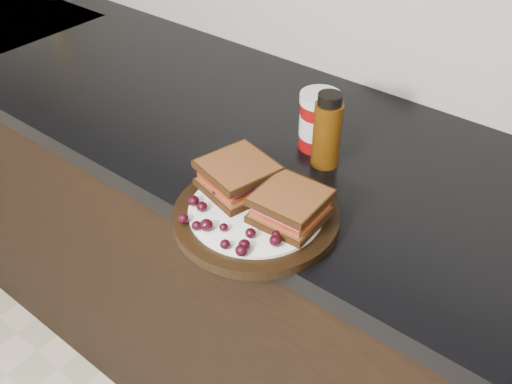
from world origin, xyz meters
TOP-DOWN VIEW (x-y plane):
  - base_cabinets at (0.00, 1.70)m, footprint 3.96×0.58m
  - countertop at (0.00, 1.70)m, footprint 3.98×0.60m
  - sink at (-1.05, 1.70)m, footprint 0.50×0.42m
  - plate at (0.13, 1.46)m, footprint 0.28×0.28m
  - sandwich_left at (0.07, 1.49)m, footprint 0.14×0.14m
  - sandwich_right at (0.19, 1.48)m, footprint 0.11×0.11m
  - grape_0 at (0.04, 1.40)m, footprint 0.02×0.02m
  - grape_1 at (0.06, 1.40)m, footprint 0.02×0.02m
  - grape_2 at (0.06, 1.36)m, footprint 0.02×0.02m
  - grape_3 at (0.09, 1.36)m, footprint 0.02×0.02m
  - grape_4 at (0.10, 1.37)m, footprint 0.02×0.02m
  - grape_5 at (0.13, 1.39)m, footprint 0.01×0.01m
  - grape_6 at (0.15, 1.36)m, footprint 0.02×0.02m
  - grape_7 at (0.18, 1.36)m, footprint 0.02×0.02m
  - grape_8 at (0.18, 1.37)m, footprint 0.02×0.02m
  - grape_9 at (0.17, 1.40)m, footprint 0.02×0.02m
  - grape_10 at (0.21, 1.41)m, footprint 0.02×0.02m
  - grape_11 at (0.20, 1.42)m, footprint 0.02×0.02m
  - grape_12 at (0.21, 1.45)m, footprint 0.02×0.02m
  - grape_13 at (0.22, 1.49)m, footprint 0.02×0.02m
  - grape_14 at (0.19, 1.50)m, footprint 0.01×0.01m
  - grape_15 at (0.18, 1.49)m, footprint 0.02×0.02m
  - grape_16 at (0.07, 1.52)m, footprint 0.02×0.02m
  - grape_17 at (0.08, 1.49)m, footprint 0.02×0.02m
  - grape_18 at (0.06, 1.48)m, footprint 0.02×0.02m
  - grape_19 at (0.05, 1.48)m, footprint 0.02×0.02m
  - grape_20 at (0.06, 1.44)m, footprint 0.02×0.02m
  - grape_21 at (0.08, 1.49)m, footprint 0.02×0.02m
  - grape_22 at (0.08, 1.48)m, footprint 0.02×0.02m
  - grape_23 at (0.03, 1.46)m, footprint 0.02×0.02m
  - condiment_jar at (0.09, 1.71)m, footprint 0.10×0.10m
  - oil_bottle at (0.13, 1.67)m, footprint 0.06×0.06m

SIDE VIEW (x-z plane):
  - base_cabinets at x=0.00m, z-range 0.00..0.86m
  - sink at x=-1.05m, z-range 0.77..0.93m
  - countertop at x=0.00m, z-range 0.86..0.90m
  - plate at x=0.13m, z-range 0.90..0.92m
  - grape_14 at x=0.19m, z-range 0.92..0.94m
  - grape_5 at x=0.13m, z-range 0.92..0.94m
  - grape_16 at x=0.07m, z-range 0.92..0.94m
  - grape_11 at x=0.20m, z-range 0.92..0.94m
  - grape_22 at x=0.08m, z-range 0.92..0.94m
  - grape_6 at x=0.15m, z-range 0.92..0.94m
  - grape_3 at x=0.09m, z-range 0.92..0.94m
  - grape_19 at x=0.05m, z-range 0.92..0.94m
  - grape_9 at x=0.17m, z-range 0.92..0.94m
  - grape_2 at x=0.06m, z-range 0.92..0.94m
  - grape_1 at x=0.06m, z-range 0.92..0.94m
  - grape_13 at x=0.22m, z-range 0.92..0.94m
  - grape_21 at x=0.08m, z-range 0.92..0.94m
  - grape_12 at x=0.21m, z-range 0.92..0.94m
  - grape_8 at x=0.18m, z-range 0.92..0.94m
  - grape_7 at x=0.18m, z-range 0.92..0.94m
  - grape_0 at x=0.04m, z-range 0.92..0.94m
  - grape_15 at x=0.18m, z-range 0.92..0.94m
  - grape_10 at x=0.21m, z-range 0.92..0.94m
  - grape_20 at x=0.06m, z-range 0.92..0.94m
  - grape_17 at x=0.08m, z-range 0.92..0.94m
  - grape_18 at x=0.06m, z-range 0.92..0.94m
  - grape_4 at x=0.10m, z-range 0.92..0.94m
  - grape_23 at x=0.03m, z-range 0.92..0.94m
  - sandwich_right at x=0.19m, z-range 0.92..0.97m
  - sandwich_left at x=0.07m, z-range 0.92..0.98m
  - condiment_jar at x=0.09m, z-range 0.90..1.02m
  - oil_bottle at x=0.13m, z-range 0.90..1.05m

